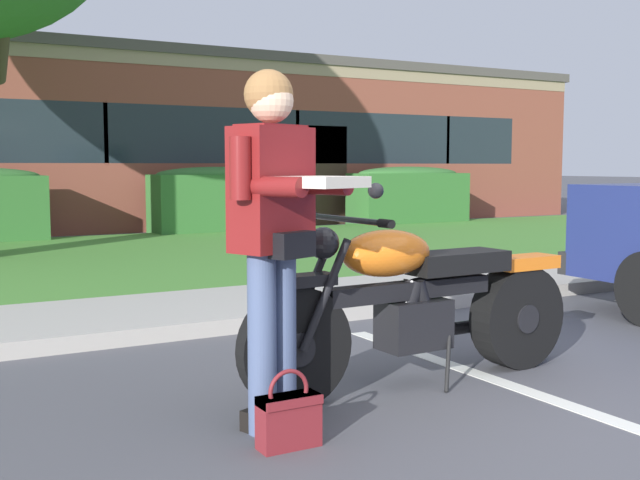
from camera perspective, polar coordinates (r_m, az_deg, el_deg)
ground_plane at (r=4.03m, az=19.73°, el=-13.10°), size 140.00×140.00×0.00m
curb_strip at (r=6.24m, az=-0.97°, el=-5.61°), size 60.00×0.20×0.12m
concrete_walk at (r=6.99m, az=-4.31°, el=-4.59°), size 60.00×1.50×0.08m
grass_lawn at (r=10.72m, az=-13.46°, el=-1.25°), size 60.00×6.52×0.06m
stall_stripe_1 at (r=4.28m, az=19.29°, el=-11.91°), size 0.15×4.40×0.01m
motorcycle at (r=4.52m, az=8.00°, el=-4.50°), size 2.24×0.82×1.18m
rider_person at (r=3.62m, az=-3.34°, el=1.46°), size 0.56×0.66×1.70m
handbag at (r=3.55m, az=-2.31°, el=-12.82°), size 0.28×0.13×0.36m
hedge_center_right at (r=14.54m, az=-7.53°, el=3.05°), size 2.47×0.90×1.24m
hedge_right at (r=16.67m, az=6.54°, el=3.37°), size 2.61×0.90×1.24m
brick_building at (r=19.41m, az=-18.89°, el=6.77°), size 23.51×9.61×3.57m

